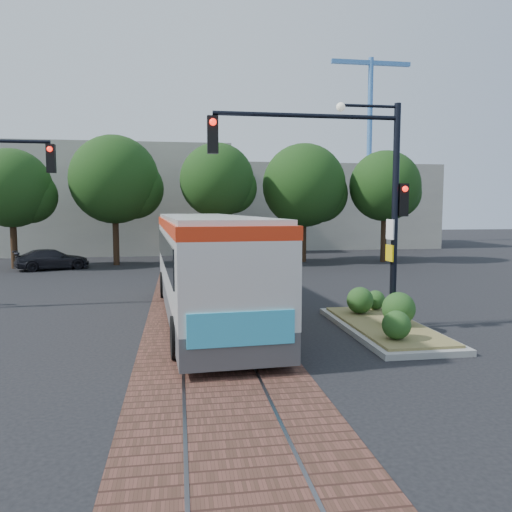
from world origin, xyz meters
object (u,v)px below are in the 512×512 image
(signal_pole_main, at_px, (353,180))
(parked_car, at_px, (52,259))
(city_bus, at_px, (206,261))
(traffic_island, at_px, (384,319))

(signal_pole_main, xyz_separation_m, parked_car, (-11.61, 15.88, -3.59))
(city_bus, height_order, signal_pole_main, signal_pole_main)
(parked_car, bearing_deg, traffic_island, -163.44)
(city_bus, relative_size, parked_car, 3.06)
(city_bus, xyz_separation_m, signal_pole_main, (3.84, -2.46, 2.40))
(signal_pole_main, bearing_deg, traffic_island, -5.36)
(traffic_island, relative_size, signal_pole_main, 0.87)
(traffic_island, distance_m, signal_pole_main, 3.95)
(signal_pole_main, relative_size, parked_car, 1.54)
(city_bus, distance_m, signal_pole_main, 5.15)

